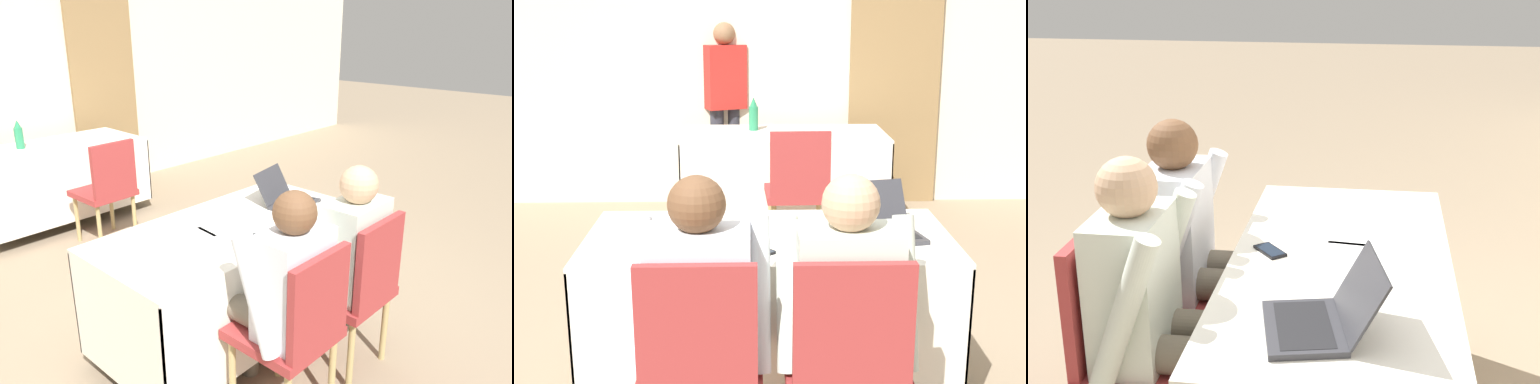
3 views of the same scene
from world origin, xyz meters
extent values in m
cube|color=white|center=(0.00, 0.00, 0.74)|extent=(1.60, 0.79, 0.02)
cube|color=white|center=(0.00, -0.39, 0.42)|extent=(1.60, 0.01, 0.62)
cube|color=white|center=(0.00, 0.39, 0.42)|extent=(1.60, 0.01, 0.62)
cube|color=white|center=(-0.80, 0.00, 0.42)|extent=(0.01, 0.79, 0.62)
cube|color=#333338|center=(0.50, -0.08, 0.76)|extent=(0.36, 0.29, 0.02)
cube|color=black|center=(0.50, -0.08, 0.77)|extent=(0.31, 0.21, 0.00)
cube|color=#333338|center=(0.47, 0.08, 0.87)|extent=(0.33, 0.17, 0.20)
cube|color=black|center=(0.47, 0.08, 0.87)|extent=(0.30, 0.15, 0.17)
cube|color=black|center=(-0.04, -0.26, 0.76)|extent=(0.15, 0.14, 0.01)
cube|color=#192333|center=(-0.04, -0.26, 0.76)|extent=(0.13, 0.12, 0.00)
cube|color=white|center=(-0.53, 0.18, 0.75)|extent=(0.21, 0.30, 0.00)
cube|color=white|center=(-0.06, 0.08, 0.75)|extent=(0.24, 0.31, 0.00)
cube|color=white|center=(-0.26, -0.03, 0.75)|extent=(0.24, 0.32, 0.00)
cylinder|color=tan|center=(-0.08, -0.45, 0.21)|extent=(0.04, 0.04, 0.43)
cylinder|color=tan|center=(-0.44, -0.45, 0.21)|extent=(0.04, 0.04, 0.43)
cylinder|color=tan|center=(-0.08, -0.80, 0.21)|extent=(0.04, 0.04, 0.43)
cylinder|color=tan|center=(-0.44, -0.80, 0.21)|extent=(0.04, 0.04, 0.43)
cube|color=#9E3333|center=(-0.26, -0.62, 0.45)|extent=(0.44, 0.44, 0.05)
cube|color=#9E3333|center=(-0.26, -0.82, 0.70)|extent=(0.40, 0.04, 0.45)
cube|color=#9E3333|center=(0.26, -0.62, 0.45)|extent=(0.44, 0.44, 0.05)
cube|color=#9E3333|center=(0.26, -0.82, 0.70)|extent=(0.40, 0.04, 0.45)
cylinder|color=#665B4C|center=(-0.17, -0.49, 0.54)|extent=(0.13, 0.42, 0.13)
cylinder|color=#665B4C|center=(-0.35, -0.49, 0.54)|extent=(0.13, 0.42, 0.13)
cylinder|color=#665B4C|center=(-0.17, -0.31, 0.24)|extent=(0.10, 0.10, 0.48)
cylinder|color=#665B4C|center=(-0.35, -0.31, 0.24)|extent=(0.10, 0.10, 0.48)
cube|color=silver|center=(-0.26, -0.67, 0.74)|extent=(0.36, 0.22, 0.52)
cylinder|color=silver|center=(-0.05, -0.63, 0.74)|extent=(0.08, 0.26, 0.54)
cylinder|color=silver|center=(-0.47, -0.63, 0.74)|extent=(0.08, 0.26, 0.54)
sphere|color=brown|center=(-0.26, -0.67, 1.09)|extent=(0.20, 0.20, 0.20)
cylinder|color=#665B4C|center=(0.35, -0.49, 0.54)|extent=(0.13, 0.42, 0.13)
cylinder|color=#665B4C|center=(0.17, -0.49, 0.54)|extent=(0.13, 0.42, 0.13)
cube|color=silver|center=(0.26, -0.67, 0.74)|extent=(0.36, 0.22, 0.52)
cylinder|color=silver|center=(0.47, -0.63, 0.74)|extent=(0.08, 0.26, 0.54)
cylinder|color=silver|center=(0.05, -0.63, 0.74)|extent=(0.08, 0.26, 0.54)
sphere|color=tan|center=(0.26, -0.67, 1.09)|extent=(0.20, 0.20, 0.20)
camera|label=1|loc=(-1.85, -1.92, 1.88)|focal=35.00mm
camera|label=2|loc=(-0.08, -2.98, 1.74)|focal=50.00mm
camera|label=3|loc=(2.32, 0.11, 1.81)|focal=50.00mm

